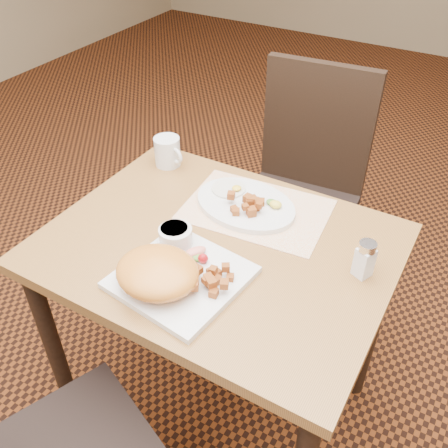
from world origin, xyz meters
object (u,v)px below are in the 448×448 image
chair_far (303,182)px  salt_shaker (365,259)px  table (218,272)px  plate_square (181,277)px  plate_oval (245,204)px  coffee_mug (168,152)px

chair_far → salt_shaker: 0.77m
table → chair_far: chair_far is taller
plate_square → salt_shaker: size_ratio=2.80×
chair_far → salt_shaker: bearing=117.8°
chair_far → plate_square: bearing=86.6°
plate_square → salt_shaker: bearing=32.7°
plate_oval → plate_square: bearing=-89.0°
salt_shaker → plate_square: bearing=-147.3°
chair_far → salt_shaker: (0.39, -0.61, 0.26)m
salt_shaker → coffee_mug: bearing=165.4°
plate_oval → coffee_mug: 0.34m
chair_far → plate_square: chair_far is taller
chair_far → plate_oval: chair_far is taller
chair_far → salt_shaker: size_ratio=9.70×
table → plate_square: plate_square is taller
table → plate_oval: bearing=93.6°
table → chair_far: 0.69m
chair_far → plate_oval: (0.02, -0.51, 0.22)m
plate_square → coffee_mug: coffee_mug is taller
table → plate_square: (-0.01, -0.16, 0.12)m
table → chair_far: bearing=92.2°
coffee_mug → salt_shaker: bearing=-14.6°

